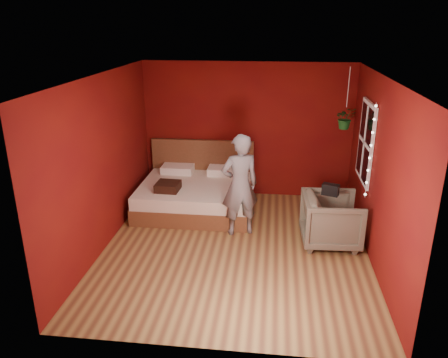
% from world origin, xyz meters
% --- Properties ---
extents(floor, '(4.50, 4.50, 0.00)m').
position_xyz_m(floor, '(0.00, 0.00, 0.00)').
color(floor, olive).
rests_on(floor, ground).
extents(room_walls, '(4.04, 4.54, 2.62)m').
position_xyz_m(room_walls, '(0.00, 0.00, 1.68)').
color(room_walls, maroon).
rests_on(room_walls, ground).
extents(window, '(0.05, 0.97, 1.27)m').
position_xyz_m(window, '(1.97, 0.90, 1.50)').
color(window, white).
rests_on(window, room_walls).
extents(fairy_lights, '(0.04, 0.04, 1.45)m').
position_xyz_m(fairy_lights, '(1.94, 0.37, 1.50)').
color(fairy_lights, silver).
rests_on(fairy_lights, room_walls).
extents(bed, '(2.01, 1.71, 1.11)m').
position_xyz_m(bed, '(-0.86, 1.44, 0.29)').
color(bed, brown).
rests_on(bed, ground).
extents(person, '(0.72, 0.60, 1.68)m').
position_xyz_m(person, '(0.02, 0.50, 0.84)').
color(person, slate).
rests_on(person, ground).
extents(armchair, '(0.93, 0.91, 0.80)m').
position_xyz_m(armchair, '(1.46, 0.30, 0.40)').
color(armchair, '#686652').
rests_on(armchair, ground).
extents(handbag, '(0.27, 0.20, 0.18)m').
position_xyz_m(handbag, '(1.41, 0.34, 0.89)').
color(handbag, black).
rests_on(handbag, armchair).
extents(throw_pillow, '(0.41, 0.41, 0.14)m').
position_xyz_m(throw_pillow, '(-1.28, 0.98, 0.57)').
color(throw_pillow, '#321910').
rests_on(throw_pillow, bed).
extents(hanging_plant, '(0.38, 0.35, 1.04)m').
position_xyz_m(hanging_plant, '(1.72, 1.51, 1.75)').
color(hanging_plant, silver).
rests_on(hanging_plant, room_walls).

